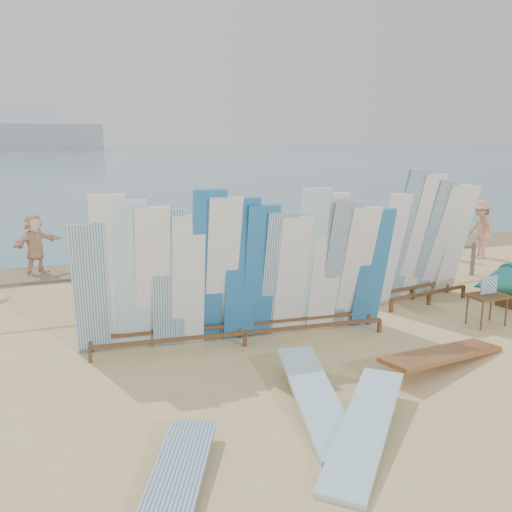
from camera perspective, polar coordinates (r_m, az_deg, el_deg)
name	(u,v)px	position (r m, az deg, el deg)	size (l,w,h in m)	color
ground	(325,340)	(10.20, 7.29, -8.80)	(160.00, 160.00, 0.00)	#DDBF80
ocean	(75,154)	(136.55, -18.48, 10.16)	(320.00, 240.00, 0.02)	slate
wet_sand_strip	(217,260)	(16.65, -4.09, -0.41)	(40.00, 2.60, 0.01)	#886E4C
distant_ship	(28,133)	(188.59, -22.86, 11.88)	(45.00, 8.00, 14.00)	#999EA3
fence	(267,271)	(12.63, 1.14, -1.56)	(12.08, 0.08, 0.90)	#66584D
main_surfboard_rack	(241,275)	(9.67, -1.59, -1.96)	(5.77, 1.20, 2.85)	brown
side_surfboard_rack	(424,243)	(12.63, 17.25, 1.29)	(2.72, 1.13, 3.05)	brown
vendor_table	(487,309)	(11.73, 23.11, -5.16)	(0.78, 0.57, 1.01)	brown
flat_board_b	(365,439)	(7.23, 11.37, -18.35)	(0.56, 2.70, 0.07)	#8ECBE3
flat_board_e	(170,508)	(6.09, -9.03, -24.76)	(0.56, 2.70, 0.07)	silver
flat_board_c	(443,365)	(9.62, 19.08, -10.76)	(0.56, 2.70, 0.07)	brown
flat_board_a	(315,408)	(7.82, 6.23, -15.64)	(0.56, 2.70, 0.07)	#8ECBE3
beach_chair_left	(289,279)	(13.51, 3.49, -2.40)	(0.64, 0.66, 0.79)	red
beach_chair_right	(299,271)	(14.09, 4.57, -1.58)	(0.64, 0.66, 0.97)	red
stroller	(291,269)	(13.86, 3.73, -1.38)	(0.67, 0.81, 0.95)	red
beachgoer_6	(346,241)	(15.47, 9.50, 1.61)	(0.81, 0.39, 1.66)	tan
beachgoer_5	(267,240)	(15.54, 1.19, 1.71)	(1.48, 0.48, 1.59)	beige
beachgoer_extra_0	(480,229)	(18.08, 22.55, 2.61)	(1.17, 0.48, 1.81)	tan
beachgoer_10	(444,232)	(17.65, 19.20, 2.39)	(0.97, 0.42, 1.65)	#8C6042
beachgoer_3	(199,247)	(14.39, -6.00, 0.98)	(1.09, 0.45, 1.69)	tan
beachgoer_11	(35,244)	(15.94, -22.24, 1.17)	(1.54, 0.50, 1.66)	beige
beachgoer_8	(335,239)	(15.46, 8.35, 1.81)	(0.85, 0.41, 1.75)	beige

